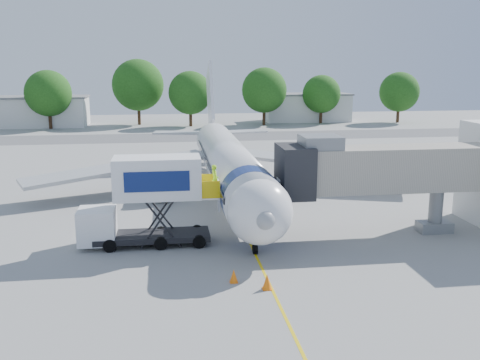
{
  "coord_description": "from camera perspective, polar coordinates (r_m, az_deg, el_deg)",
  "views": [
    {
      "loc": [
        -4.98,
        -38.91,
        11.0
      ],
      "look_at": [
        -0.09,
        -3.69,
        3.2
      ],
      "focal_mm": 40.0,
      "sensor_mm": 36.0,
      "label": 1
    }
  ],
  "objects": [
    {
      "name": "tree_g",
      "position": [
        105.54,
        16.62,
        8.99
      ],
      "size": [
        7.39,
        7.39,
        9.42
      ],
      "color": "#382314",
      "rests_on": "ground"
    },
    {
      "name": "safety_cone_a",
      "position": [
        27.76,
        -0.67,
        -10.22
      ],
      "size": [
        0.44,
        0.44,
        0.7
      ],
      "color": "orange",
      "rests_on": "ground"
    },
    {
      "name": "ground",
      "position": [
        40.74,
        -0.59,
        -3.29
      ],
      "size": [
        160.0,
        160.0,
        0.0
      ],
      "primitive_type": "plane",
      "color": "#999996",
      "rests_on": "ground"
    },
    {
      "name": "tree_d",
      "position": [
        95.42,
        -5.34,
        9.24
      ],
      "size": [
        7.59,
        7.59,
        9.68
      ],
      "color": "#382314",
      "rests_on": "ground"
    },
    {
      "name": "tree_e",
      "position": [
        97.05,
        2.6,
        9.54
      ],
      "size": [
        8.06,
        8.06,
        10.27
      ],
      "color": "#382314",
      "rests_on": "ground"
    },
    {
      "name": "taxiway_strip",
      "position": [
        81.81,
        -4.35,
        4.61
      ],
      "size": [
        120.0,
        10.0,
        0.01
      ],
      "primitive_type": "cube",
      "color": "#59595B",
      "rests_on": "ground"
    },
    {
      "name": "safety_cone_b",
      "position": [
        27.0,
        2.91,
        -10.82
      ],
      "size": [
        0.49,
        0.49,
        0.78
      ],
      "color": "orange",
      "rests_on": "ground"
    },
    {
      "name": "tree_b",
      "position": [
        96.8,
        -19.78,
        8.7
      ],
      "size": [
        7.77,
        7.77,
        9.9
      ],
      "color": "#382314",
      "rests_on": "ground"
    },
    {
      "name": "outbuilding_right",
      "position": [
        104.79,
        7.11,
        7.71
      ],
      "size": [
        16.4,
        7.4,
        5.3
      ],
      "color": "silver",
      "rests_on": "ground"
    },
    {
      "name": "ground_tug",
      "position": [
        24.6,
        0.47,
        -12.29
      ],
      "size": [
        3.93,
        2.99,
        1.4
      ],
      "rotation": [
        0.0,
        0.0,
        0.39
      ],
      "color": "white",
      "rests_on": "ground"
    },
    {
      "name": "guidance_line",
      "position": [
        40.74,
        -0.59,
        -3.28
      ],
      "size": [
        0.15,
        70.0,
        0.01
      ],
      "primitive_type": "cube",
      "color": "yellow",
      "rests_on": "ground"
    },
    {
      "name": "tree_f",
      "position": [
        100.99,
        8.68,
        9.05
      ],
      "size": [
        6.98,
        6.98,
        8.9
      ],
      "color": "#382314",
      "rests_on": "ground"
    },
    {
      "name": "aircraft",
      "position": [
        44.06,
        -1.28,
        1.84
      ],
      "size": [
        34.17,
        37.73,
        11.35
      ],
      "color": "silver",
      "rests_on": "ground"
    },
    {
      "name": "jet_bridge",
      "position": [
        35.08,
        13.96,
        1.07
      ],
      "size": [
        13.9,
        3.2,
        6.6
      ],
      "color": "#ACA393",
      "rests_on": "ground"
    },
    {
      "name": "outbuilding_left",
      "position": [
        101.9,
        -21.09,
        6.86
      ],
      "size": [
        18.4,
        8.4,
        5.3
      ],
      "color": "silver",
      "rests_on": "ground"
    },
    {
      "name": "tree_c",
      "position": [
        99.1,
        -10.84,
        9.92
      ],
      "size": [
        9.22,
        9.22,
        11.75
      ],
      "color": "#382314",
      "rests_on": "ground"
    },
    {
      "name": "catering_hiloader",
      "position": [
        32.98,
        -9.89,
        -2.28
      ],
      "size": [
        8.58,
        2.44,
        5.5
      ],
      "color": "black",
      "rests_on": "ground"
    }
  ]
}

